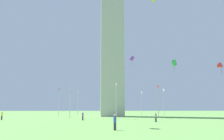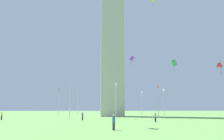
{
  "view_description": "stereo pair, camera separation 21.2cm",
  "coord_description": "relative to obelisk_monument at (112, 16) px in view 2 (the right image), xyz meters",
  "views": [
    {
      "loc": [
        68.2,
        -4.15,
        2.43
      ],
      "look_at": [
        0.0,
        0.0,
        13.77
      ],
      "focal_mm": 36.76,
      "sensor_mm": 36.0,
      "label": 1
    },
    {
      "loc": [
        68.22,
        -3.94,
        2.43
      ],
      "look_at": [
        0.0,
        0.0,
        13.77
      ],
      "focal_mm": 36.76,
      "sensor_mm": 36.0,
      "label": 2
    }
  ],
  "objects": [
    {
      "name": "flagpole_ne",
      "position": [
        11.04,
        10.98,
        -26.43
      ],
      "size": [
        1.12,
        0.14,
        8.23
      ],
      "color": "silver",
      "rests_on": "ground"
    },
    {
      "name": "ground_plane",
      "position": [
        0.0,
        0.0,
        -30.93
      ],
      "size": [
        260.0,
        260.0,
        0.0
      ],
      "primitive_type": "plane",
      "color": "#609347"
    },
    {
      "name": "flagpole_sw",
      "position": [
        -10.92,
        -10.98,
        -26.43
      ],
      "size": [
        1.12,
        0.14,
        8.23
      ],
      "color": "silver",
      "rests_on": "ground"
    },
    {
      "name": "person_blue_shirt",
      "position": [
        42.33,
        -2.25,
        -30.06
      ],
      "size": [
        0.32,
        0.32,
        1.76
      ],
      "rotation": [
        0.0,
        0.0,
        3.57
      ],
      "color": "#2D2D38",
      "rests_on": "ground"
    },
    {
      "name": "kite_purple_box",
      "position": [
        11.12,
        4.51,
        -15.94
      ],
      "size": [
        1.08,
        1.36,
        2.4
      ],
      "color": "purple"
    },
    {
      "name": "flagpole_nw",
      "position": [
        11.04,
        -10.98,
        -26.43
      ],
      "size": [
        1.12,
        0.14,
        8.23
      ],
      "color": "silver",
      "rests_on": "ground"
    },
    {
      "name": "person_purple_shirt",
      "position": [
        21.03,
        -7.17,
        -30.11
      ],
      "size": [
        0.32,
        0.32,
        1.66
      ],
      "rotation": [
        0.0,
        0.0,
        2.42
      ],
      "color": "#2D2D38",
      "rests_on": "ground"
    },
    {
      "name": "flagpole_e",
      "position": [
        0.06,
        15.53,
        -26.43
      ],
      "size": [
        1.12,
        0.14,
        8.23
      ],
      "color": "silver",
      "rests_on": "ground"
    },
    {
      "name": "flagpole_se",
      "position": [
        -10.92,
        10.98,
        -26.43
      ],
      "size": [
        1.12,
        0.14,
        8.23
      ],
      "color": "silver",
      "rests_on": "ground"
    },
    {
      "name": "person_gray_shirt",
      "position": [
        27.97,
        5.96,
        -30.14
      ],
      "size": [
        0.32,
        0.32,
        1.61
      ],
      "rotation": [
        0.0,
        0.0,
        -3.5
      ],
      "color": "#2D2D38",
      "rests_on": "ground"
    },
    {
      "name": "person_yellow_shirt",
      "position": [
        19.05,
        -23.83,
        -30.09
      ],
      "size": [
        0.32,
        0.32,
        1.69
      ],
      "rotation": [
        0.0,
        0.0,
        2.64
      ],
      "color": "#2D2D38",
      "rests_on": "ground"
    },
    {
      "name": "flagpole_w",
      "position": [
        0.06,
        -15.53,
        -26.43
      ],
      "size": [
        1.12,
        0.14,
        8.23
      ],
      "color": "silver",
      "rests_on": "ground"
    },
    {
      "name": "flagpole_n",
      "position": [
        15.58,
        0.0,
        -26.43
      ],
      "size": [
        1.12,
        0.14,
        8.23
      ],
      "color": "silver",
      "rests_on": "ground"
    },
    {
      "name": "obelisk_monument",
      "position": [
        0.0,
        0.0,
        0.0
      ],
      "size": [
        6.81,
        6.81,
        61.87
      ],
      "color": "#B7B2A8",
      "rests_on": "ground"
    },
    {
      "name": "flagpole_s",
      "position": [
        -15.47,
        0.0,
        -26.43
      ],
      "size": [
        1.12,
        0.14,
        8.23
      ],
      "color": "silver",
      "rests_on": "ground"
    },
    {
      "name": "kite_green_box",
      "position": [
        11.38,
        15.41,
        -17.03
      ],
      "size": [
        1.53,
        1.59,
        2.99
      ],
      "color": "green"
    },
    {
      "name": "kite_red_delta",
      "position": [
        30.56,
        17.03,
        -21.37
      ],
      "size": [
        1.63,
        1.5,
        2.09
      ],
      "color": "red"
    }
  ]
}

